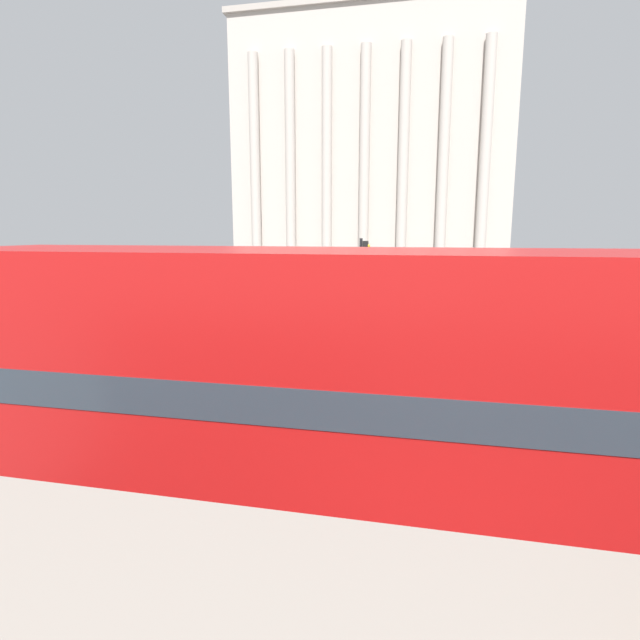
{
  "coord_description": "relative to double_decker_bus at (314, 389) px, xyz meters",
  "views": [
    {
      "loc": [
        -0.24,
        -2.23,
        4.42
      ],
      "look_at": [
        -4.09,
        15.36,
        1.2
      ],
      "focal_mm": 28.0,
      "sensor_mm": 36.0,
      "label": 1
    }
  ],
  "objects": [
    {
      "name": "pedestrian_blue",
      "position": [
        -1.53,
        26.95,
        -1.35
      ],
      "size": [
        0.32,
        0.32,
        1.71
      ],
      "rotation": [
        0.0,
        0.0,
        5.84
      ],
      "color": "#282B33",
      "rests_on": "ground_plane"
    },
    {
      "name": "plaza_building_left",
      "position": [
        -4.37,
        45.92,
        9.52
      ],
      "size": [
        25.46,
        15.76,
        23.73
      ],
      "color": "#BCB2A8",
      "rests_on": "ground_plane"
    },
    {
      "name": "traffic_light_mid",
      "position": [
        -1.15,
        13.55,
        0.35
      ],
      "size": [
        0.42,
        0.24,
        4.14
      ],
      "color": "black",
      "rests_on": "ground_plane"
    },
    {
      "name": "double_decker_bus",
      "position": [
        0.0,
        0.0,
        0.0
      ],
      "size": [
        10.35,
        2.72,
        4.19
      ],
      "rotation": [
        0.0,
        0.0,
        0.05
      ],
      "color": "black",
      "rests_on": "ground_plane"
    },
    {
      "name": "pedestrian_olive",
      "position": [
        -0.17,
        14.3,
        -1.35
      ],
      "size": [
        0.32,
        0.32,
        1.71
      ],
      "rotation": [
        0.0,
        0.0,
        5.57
      ],
      "color": "#282B33",
      "rests_on": "ground_plane"
    },
    {
      "name": "car_silver",
      "position": [
        -3.68,
        22.82,
        -1.64
      ],
      "size": [
        4.2,
        1.93,
        1.35
      ],
      "rotation": [
        0.0,
        0.0,
        1.77
      ],
      "color": "black",
      "rests_on": "ground_plane"
    },
    {
      "name": "pedestrian_grey",
      "position": [
        -7.21,
        10.1,
        -1.38
      ],
      "size": [
        0.32,
        0.32,
        1.66
      ],
      "rotation": [
        0.0,
        0.0,
        5.01
      ],
      "color": "#282B33",
      "rests_on": "ground_plane"
    },
    {
      "name": "traffic_light_near",
      "position": [
        3.13,
        7.05,
        -0.13
      ],
      "size": [
        0.42,
        0.24,
        3.36
      ],
      "color": "black",
      "rests_on": "ground_plane"
    }
  ]
}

